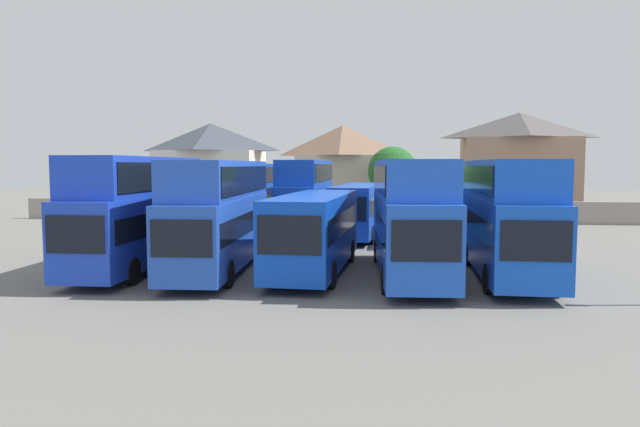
# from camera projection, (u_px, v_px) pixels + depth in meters

# --- Properties ---
(ground) EXTENTS (140.00, 140.00, 0.00)m
(ground) POSITION_uv_depth(u_px,v_px,m) (342.00, 229.00, 43.23)
(ground) COLOR slate
(depot_boundary_wall) EXTENTS (56.00, 0.50, 1.80)m
(depot_boundary_wall) POSITION_uv_depth(u_px,v_px,m) (347.00, 211.00, 48.41)
(depot_boundary_wall) COLOR gray
(depot_boundary_wall) RESTS_ON ground
(bus_1) EXTENTS (2.66, 10.96, 5.07)m
(bus_1) POSITION_uv_depth(u_px,v_px,m) (138.00, 206.00, 26.29)
(bus_1) COLOR blue
(bus_1) RESTS_ON ground
(bus_2) EXTENTS (2.96, 11.18, 4.89)m
(bus_2) POSITION_uv_depth(u_px,v_px,m) (220.00, 209.00, 25.79)
(bus_2) COLOR blue
(bus_2) RESTS_ON ground
(bus_3) EXTENTS (3.20, 10.35, 3.43)m
(bus_3) POSITION_uv_depth(u_px,v_px,m) (315.00, 228.00, 25.43)
(bus_3) COLOR blue
(bus_3) RESTS_ON ground
(bus_4) EXTENTS (3.21, 11.34, 4.92)m
(bus_4) POSITION_uv_depth(u_px,v_px,m) (409.00, 211.00, 24.67)
(bus_4) COLOR blue
(bus_4) RESTS_ON ground
(bus_5) EXTENTS (2.85, 10.12, 4.92)m
(bus_5) POSITION_uv_depth(u_px,v_px,m) (508.00, 212.00, 24.17)
(bus_5) COLOR blue
(bus_5) RESTS_ON ground
(bus_6) EXTENTS (2.69, 10.23, 4.80)m
(bus_6) POSITION_uv_depth(u_px,v_px,m) (246.00, 195.00, 39.32)
(bus_6) COLOR blue
(bus_6) RESTS_ON ground
(bus_7) EXTENTS (2.60, 11.61, 5.01)m
(bus_7) POSITION_uv_depth(u_px,v_px,m) (306.00, 193.00, 39.04)
(bus_7) COLOR blue
(bus_7) RESTS_ON ground
(bus_8) EXTENTS (3.31, 10.83, 3.42)m
(bus_8) POSITION_uv_depth(u_px,v_px,m) (359.00, 207.00, 37.96)
(bus_8) COLOR blue
(bus_8) RESTS_ON ground
(bus_9) EXTENTS (2.66, 11.49, 3.44)m
(bus_9) POSITION_uv_depth(u_px,v_px,m) (436.00, 208.00, 37.51)
(bus_9) COLOR blue
(bus_9) RESTS_ON ground
(house_terrace_left) EXTENTS (10.01, 8.03, 8.83)m
(house_terrace_left) POSITION_uv_depth(u_px,v_px,m) (211.00, 167.00, 58.26)
(house_terrace_left) COLOR silver
(house_terrace_left) RESTS_ON ground
(house_terrace_centre) EXTENTS (8.82, 6.63, 8.51)m
(house_terrace_centre) POSITION_uv_depth(u_px,v_px,m) (342.00, 169.00, 56.35)
(house_terrace_centre) COLOR beige
(house_terrace_centre) RESTS_ON ground
(house_terrace_right) EXTENTS (10.28, 6.56, 9.51)m
(house_terrace_right) POSITION_uv_depth(u_px,v_px,m) (518.00, 164.00, 53.83)
(house_terrace_right) COLOR #9E7A60
(house_terrace_right) RESTS_ON ground
(tree_left_of_lot) EXTENTS (4.24, 4.24, 6.31)m
(tree_left_of_lot) POSITION_uv_depth(u_px,v_px,m) (393.00, 171.00, 50.20)
(tree_left_of_lot) COLOR brown
(tree_left_of_lot) RESTS_ON ground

